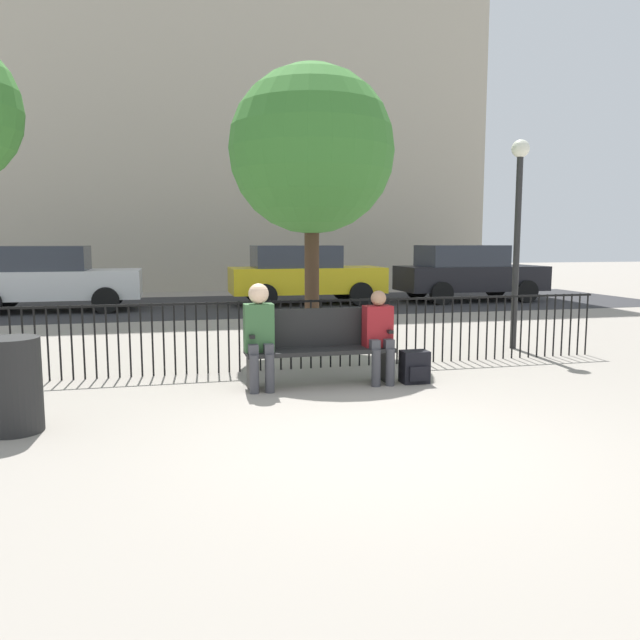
# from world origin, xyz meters

# --- Properties ---
(ground_plane) EXTENTS (80.00, 80.00, 0.00)m
(ground_plane) POSITION_xyz_m (0.00, 0.00, 0.00)
(ground_plane) COLOR gray
(park_bench) EXTENTS (1.80, 0.45, 0.92)m
(park_bench) POSITION_xyz_m (0.00, 2.34, 0.50)
(park_bench) COLOR black
(park_bench) RESTS_ON ground
(seated_person_0) EXTENTS (0.34, 0.39, 1.25)m
(seated_person_0) POSITION_xyz_m (-0.74, 2.21, 0.71)
(seated_person_0) COLOR #3D3D42
(seated_person_0) RESTS_ON ground
(seated_person_1) EXTENTS (0.34, 0.39, 1.14)m
(seated_person_1) POSITION_xyz_m (0.73, 2.20, 0.64)
(seated_person_1) COLOR #3D3D42
(seated_person_1) RESTS_ON ground
(backpack) EXTENTS (0.33, 0.28, 0.40)m
(backpack) POSITION_xyz_m (1.17, 2.11, 0.20)
(backpack) COLOR black
(backpack) RESTS_ON ground
(fence_railing) EXTENTS (9.01, 0.03, 0.95)m
(fence_railing) POSITION_xyz_m (-0.02, 3.28, 0.56)
(fence_railing) COLOR black
(fence_railing) RESTS_ON ground
(tree_0) EXTENTS (2.58, 2.58, 4.43)m
(tree_0) POSITION_xyz_m (0.47, 4.72, 3.13)
(tree_0) COLOR #422D1E
(tree_0) RESTS_ON ground
(lamp_post) EXTENTS (0.28, 0.28, 3.32)m
(lamp_post) POSITION_xyz_m (3.69, 4.06, 2.23)
(lamp_post) COLOR black
(lamp_post) RESTS_ON ground
(street_surface) EXTENTS (24.00, 6.00, 0.01)m
(street_surface) POSITION_xyz_m (0.00, 12.00, 0.00)
(street_surface) COLOR #2B2B2D
(street_surface) RESTS_ON ground
(parked_car_0) EXTENTS (4.20, 1.94, 1.62)m
(parked_car_0) POSITION_xyz_m (1.88, 11.91, 0.84)
(parked_car_0) COLOR yellow
(parked_car_0) RESTS_ON ground
(parked_car_1) EXTENTS (4.20, 1.94, 1.62)m
(parked_car_1) POSITION_xyz_m (-4.63, 11.65, 0.84)
(parked_car_1) COLOR silver
(parked_car_1) RESTS_ON ground
(parked_car_2) EXTENTS (4.20, 1.94, 1.62)m
(parked_car_2) POSITION_xyz_m (6.71, 11.63, 0.84)
(parked_car_2) COLOR black
(parked_car_2) RESTS_ON ground
(building_facade) EXTENTS (20.00, 6.00, 16.62)m
(building_facade) POSITION_xyz_m (0.00, 20.00, 8.31)
(building_facade) COLOR #B2A893
(building_facade) RESTS_ON ground
(trash_bin) EXTENTS (0.50, 0.50, 0.88)m
(trash_bin) POSITION_xyz_m (-3.16, 1.11, 0.44)
(trash_bin) COLOR black
(trash_bin) RESTS_ON ground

